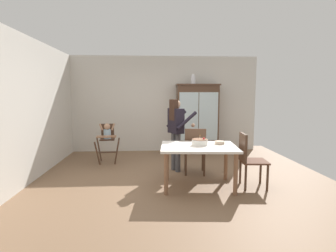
{
  "coord_description": "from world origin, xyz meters",
  "views": [
    {
      "loc": [
        -0.36,
        -5.03,
        1.65
      ],
      "look_at": [
        -0.01,
        0.7,
        0.95
      ],
      "focal_mm": 28.5,
      "sensor_mm": 36.0,
      "label": 1
    }
  ],
  "objects_px": {
    "dining_chair_right_end": "(248,156)",
    "adult_person": "(176,126)",
    "dining_table": "(199,151)",
    "serving_bowl": "(220,143)",
    "ceramic_vase": "(193,80)",
    "high_chair_with_toddler": "(107,136)",
    "birthday_cake": "(200,142)",
    "china_cabinet": "(197,118)",
    "dining_chair_far_side": "(195,148)"
  },
  "relations": [
    {
      "from": "dining_chair_right_end",
      "to": "adult_person",
      "type": "bearing_deg",
      "value": 52.26
    },
    {
      "from": "dining_table",
      "to": "serving_bowl",
      "type": "relative_size",
      "value": 7.66
    },
    {
      "from": "serving_bowl",
      "to": "ceramic_vase",
      "type": "bearing_deg",
      "value": 91.53
    },
    {
      "from": "ceramic_vase",
      "to": "adult_person",
      "type": "height_order",
      "value": "ceramic_vase"
    },
    {
      "from": "ceramic_vase",
      "to": "high_chair_with_toddler",
      "type": "distance_m",
      "value": 2.81
    },
    {
      "from": "dining_table",
      "to": "birthday_cake",
      "type": "distance_m",
      "value": 0.17
    },
    {
      "from": "china_cabinet",
      "to": "dining_chair_far_side",
      "type": "xyz_separation_m",
      "value": [
        -0.41,
        -2.14,
        -0.41
      ]
    },
    {
      "from": "dining_table",
      "to": "dining_chair_right_end",
      "type": "relative_size",
      "value": 1.44
    },
    {
      "from": "ceramic_vase",
      "to": "high_chair_with_toddler",
      "type": "height_order",
      "value": "ceramic_vase"
    },
    {
      "from": "adult_person",
      "to": "dining_chair_right_end",
      "type": "bearing_deg",
      "value": -158.9
    },
    {
      "from": "dining_chair_far_side",
      "to": "dining_chair_right_end",
      "type": "height_order",
      "value": "same"
    },
    {
      "from": "adult_person",
      "to": "dining_chair_far_side",
      "type": "xyz_separation_m",
      "value": [
        0.35,
        -0.31,
        -0.41
      ]
    },
    {
      "from": "birthday_cake",
      "to": "dining_chair_right_end",
      "type": "height_order",
      "value": "dining_chair_right_end"
    },
    {
      "from": "dining_chair_right_end",
      "to": "birthday_cake",
      "type": "bearing_deg",
      "value": 86.64
    },
    {
      "from": "china_cabinet",
      "to": "dining_chair_far_side",
      "type": "relative_size",
      "value": 1.99
    },
    {
      "from": "dining_table",
      "to": "adult_person",
      "type": "bearing_deg",
      "value": 106.69
    },
    {
      "from": "birthday_cake",
      "to": "dining_chair_right_end",
      "type": "relative_size",
      "value": 0.29
    },
    {
      "from": "birthday_cake",
      "to": "dining_chair_far_side",
      "type": "height_order",
      "value": "dining_chair_far_side"
    },
    {
      "from": "dining_table",
      "to": "serving_bowl",
      "type": "xyz_separation_m",
      "value": [
        0.4,
        0.13,
        0.13
      ]
    },
    {
      "from": "china_cabinet",
      "to": "ceramic_vase",
      "type": "bearing_deg",
      "value": 178.37
    },
    {
      "from": "high_chair_with_toddler",
      "to": "adult_person",
      "type": "distance_m",
      "value": 1.78
    },
    {
      "from": "high_chair_with_toddler",
      "to": "dining_table",
      "type": "relative_size",
      "value": 0.69
    },
    {
      "from": "ceramic_vase",
      "to": "adult_person",
      "type": "xyz_separation_m",
      "value": [
        -0.63,
        -1.83,
        -1.06
      ]
    },
    {
      "from": "high_chair_with_toddler",
      "to": "dining_chair_far_side",
      "type": "bearing_deg",
      "value": -34.7
    },
    {
      "from": "china_cabinet",
      "to": "dining_table",
      "type": "relative_size",
      "value": 1.39
    },
    {
      "from": "birthday_cake",
      "to": "dining_chair_far_side",
      "type": "bearing_deg",
      "value": 88.05
    },
    {
      "from": "ceramic_vase",
      "to": "dining_table",
      "type": "xyz_separation_m",
      "value": [
        -0.33,
        -2.85,
        -1.39
      ]
    },
    {
      "from": "china_cabinet",
      "to": "dining_chair_right_end",
      "type": "bearing_deg",
      "value": -82.03
    },
    {
      "from": "dining_table",
      "to": "dining_chair_far_side",
      "type": "xyz_separation_m",
      "value": [
        0.05,
        0.7,
        -0.09
      ]
    },
    {
      "from": "dining_table",
      "to": "serving_bowl",
      "type": "height_order",
      "value": "serving_bowl"
    },
    {
      "from": "adult_person",
      "to": "birthday_cake",
      "type": "distance_m",
      "value": 1.03
    },
    {
      "from": "serving_bowl",
      "to": "china_cabinet",
      "type": "bearing_deg",
      "value": 88.76
    },
    {
      "from": "high_chair_with_toddler",
      "to": "birthday_cake",
      "type": "height_order",
      "value": "high_chair_with_toddler"
    },
    {
      "from": "high_chair_with_toddler",
      "to": "dining_chair_far_side",
      "type": "relative_size",
      "value": 0.99
    },
    {
      "from": "dining_chair_right_end",
      "to": "china_cabinet",
      "type": "bearing_deg",
      "value": 12.81
    },
    {
      "from": "serving_bowl",
      "to": "dining_chair_right_end",
      "type": "xyz_separation_m",
      "value": [
        0.47,
        -0.2,
        -0.21
      ]
    },
    {
      "from": "ceramic_vase",
      "to": "birthday_cake",
      "type": "bearing_deg",
      "value": -96.18
    },
    {
      "from": "ceramic_vase",
      "to": "high_chair_with_toddler",
      "type": "relative_size",
      "value": 0.28
    },
    {
      "from": "adult_person",
      "to": "dining_table",
      "type": "xyz_separation_m",
      "value": [
        0.3,
        -1.01,
        -0.33
      ]
    },
    {
      "from": "china_cabinet",
      "to": "dining_chair_far_side",
      "type": "height_order",
      "value": "china_cabinet"
    },
    {
      "from": "dining_chair_right_end",
      "to": "dining_table",
      "type": "bearing_deg",
      "value": 90.49
    },
    {
      "from": "dining_table",
      "to": "dining_chair_far_side",
      "type": "distance_m",
      "value": 0.71
    },
    {
      "from": "birthday_cake",
      "to": "adult_person",
      "type": "bearing_deg",
      "value": 109.18
    },
    {
      "from": "high_chair_with_toddler",
      "to": "dining_chair_far_side",
      "type": "height_order",
      "value": "dining_chair_far_side"
    },
    {
      "from": "ceramic_vase",
      "to": "dining_chair_right_end",
      "type": "bearing_deg",
      "value": -79.53
    },
    {
      "from": "dining_chair_far_side",
      "to": "dining_chair_right_end",
      "type": "xyz_separation_m",
      "value": [
        0.82,
        -0.77,
        0.0
      ]
    },
    {
      "from": "ceramic_vase",
      "to": "dining_chair_far_side",
      "type": "bearing_deg",
      "value": -97.44
    },
    {
      "from": "high_chair_with_toddler",
      "to": "serving_bowl",
      "type": "height_order",
      "value": "high_chair_with_toddler"
    },
    {
      "from": "serving_bowl",
      "to": "birthday_cake",
      "type": "bearing_deg",
      "value": -168.5
    },
    {
      "from": "china_cabinet",
      "to": "serving_bowl",
      "type": "xyz_separation_m",
      "value": [
        -0.06,
        -2.71,
        -0.2
      ]
    }
  ]
}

